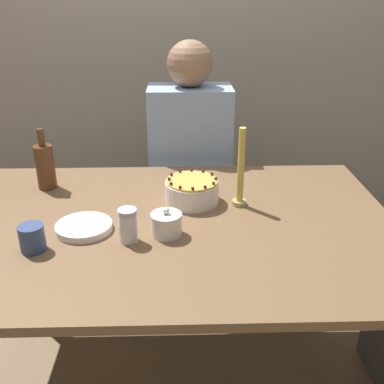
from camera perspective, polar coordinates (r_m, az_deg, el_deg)
name	(u,v)px	position (r m, az deg, el deg)	size (l,w,h in m)	color
ground_plane	(173,377)	(2.03, -2.47, -22.38)	(12.00, 12.00, 0.00)	#8C7556
wall_behind	(171,22)	(2.79, -2.66, 20.75)	(8.00, 0.05, 2.60)	#ADA393
dining_table	(169,245)	(1.62, -2.88, -6.71)	(1.60, 1.06, 0.74)	brown
cake	(192,191)	(1.70, 0.00, 0.12)	(0.20, 0.20, 0.10)	white
sugar_bowl	(166,224)	(1.48, -3.27, -4.09)	(0.10, 0.10, 0.10)	white
sugar_shaker	(128,225)	(1.45, -8.13, -4.21)	(0.06, 0.06, 0.11)	white
plate_stack	(84,227)	(1.56, -13.56, -4.35)	(0.19, 0.19, 0.02)	white
candle	(241,174)	(1.66, 6.19, 2.24)	(0.05, 0.05, 0.30)	tan
bottle	(45,166)	(1.90, -18.15, 3.18)	(0.08, 0.08, 0.25)	brown
cup	(32,238)	(1.48, -19.64, -5.53)	(0.08, 0.08, 0.09)	#384C7F
person_man_blue_shirt	(190,185)	(2.31, -0.24, 0.94)	(0.40, 0.34, 1.27)	#473D33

